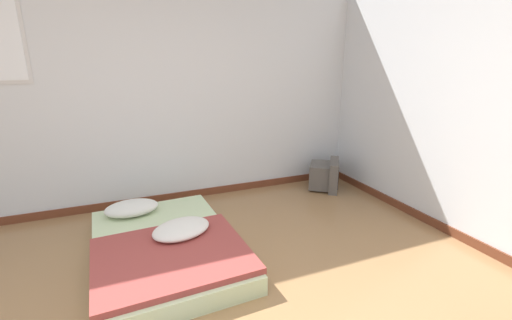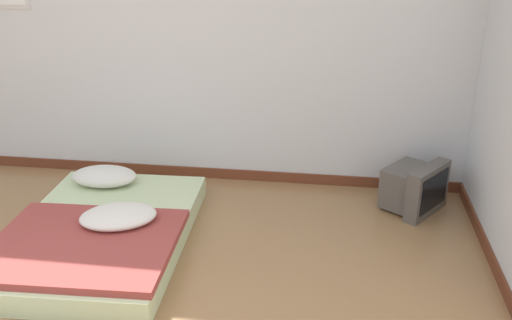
{
  "view_description": "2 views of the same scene",
  "coord_description": "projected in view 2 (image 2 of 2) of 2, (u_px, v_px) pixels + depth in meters",
  "views": [
    {
      "loc": [
        -0.18,
        -1.34,
        1.67
      ],
      "look_at": [
        1.1,
        1.79,
        0.67
      ],
      "focal_mm": 24.0,
      "sensor_mm": 36.0,
      "label": 1
    },
    {
      "loc": [
        1.66,
        -1.88,
        2.07
      ],
      "look_at": [
        1.14,
        1.67,
        0.6
      ],
      "focal_mm": 40.0,
      "sensor_mm": 36.0,
      "label": 2
    }
  ],
  "objects": [
    {
      "name": "wall_back",
      "position": [
        135.0,
        28.0,
        4.71
      ],
      "size": [
        7.89,
        0.08,
        2.6
      ],
      "color": "silver",
      "rests_on": "ground_plane"
    },
    {
      "name": "crt_tv",
      "position": [
        415.0,
        188.0,
        4.44
      ],
      "size": [
        0.55,
        0.57,
        0.39
      ],
      "color": "#56514C",
      "rests_on": "ground_plane"
    },
    {
      "name": "mattress_bed",
      "position": [
        101.0,
        230.0,
        3.98
      ],
      "size": [
        1.24,
        1.78,
        0.3
      ],
      "color": "beige",
      "rests_on": "ground_plane"
    }
  ]
}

